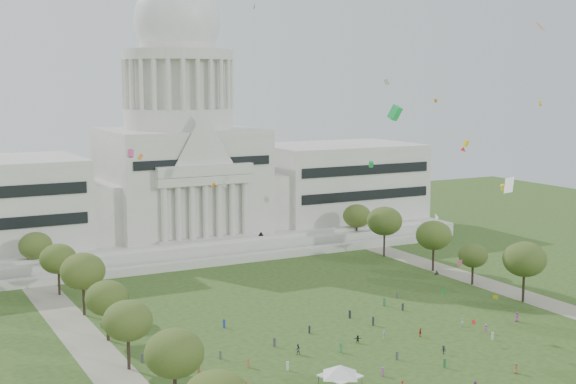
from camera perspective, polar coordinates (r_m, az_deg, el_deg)
The scene contains 27 objects.
ground at distance 145.76m, azimuth 8.45°, elevation -11.58°, with size 400.00×400.00×0.00m, color #2D491B.
capitol at distance 239.93m, azimuth -7.66°, elevation 1.60°, with size 160.00×64.50×91.30m.
path_left at distance 152.35m, azimuth -13.71°, elevation -10.85°, with size 8.00×160.00×0.04m, color gray.
path_right at distance 197.31m, azimuth 14.61°, elevation -6.55°, with size 8.00×160.00×0.04m, color gray.
row_tree_l_1 at distance 120.57m, azimuth -8.09°, elevation -11.29°, with size 8.86×8.86×12.59m.
row_tree_l_2 at distance 138.80m, azimuth -11.33°, elevation -8.96°, with size 8.42×8.42×11.97m.
row_tree_r_2 at distance 183.68m, azimuth 16.48°, elevation -4.60°, with size 9.55×9.55×13.58m.
row_tree_l_3 at distance 154.53m, azimuth -12.76°, elevation -7.37°, with size 8.12×8.12×11.55m.
row_tree_r_3 at distance 196.61m, azimuth 13.03°, elevation -4.43°, with size 7.01×7.01×9.98m.
row_tree_l_4 at distance 171.67m, azimuth -14.39°, elevation -5.48°, with size 9.29×9.29×13.21m.
row_tree_r_4 at distance 208.13m, azimuth 10.33°, elevation -3.05°, with size 9.19×9.19×13.06m.
row_tree_l_5 at distance 189.37m, azimuth -16.03°, elevation -4.59°, with size 8.33×8.33×11.85m.
row_tree_r_5 at distance 223.20m, azimuth 6.88°, elevation -2.07°, with size 9.82×9.82×13.96m.
row_tree_l_6 at distance 206.55m, azimuth -17.52°, elevation -3.66°, with size 8.19×8.19×11.64m.
row_tree_r_6 at distance 239.49m, azimuth 4.93°, elevation -1.70°, with size 8.42×8.42×11.97m.
event_tent at distance 129.56m, azimuth 3.73°, elevation -12.53°, with size 9.11×9.11×4.17m.
person_0 at distance 170.80m, azimuth 15.97°, elevation -8.51°, with size 1.00×0.65×2.04m, color #994C8C.
person_2 at distance 165.00m, azimuth 12.32°, elevation -9.04°, with size 0.80×0.49×1.64m, color silver.
person_3 at distance 148.39m, azimuth 11.00°, elevation -10.96°, with size 1.05×0.54×1.62m, color #26262B.
person_4 at distance 155.23m, azimuth 6.83°, elevation -10.00°, with size 0.98×0.53×1.67m, color silver.
person_5 at distance 152.10m, azimuth 4.98°, elevation -10.38°, with size 1.42×0.56×1.53m, color #26262B.
person_6 at distance 141.98m, azimuth 15.91°, elevation -11.95°, with size 0.91×0.59×1.85m, color olive.
person_8 at distance 145.55m, azimuth 0.70°, elevation -11.12°, with size 0.93×0.58×1.92m, color #4C4C51.
person_9 at distance 161.70m, azimuth 13.91°, elevation -9.42°, with size 1.17×0.60×1.80m, color #994C8C.
person_10 at distance 156.98m, azimuth 9.39°, elevation -9.83°, with size 1.01×0.55×1.73m, color #B21E1E.
distant_crowd at distance 149.82m, azimuth 1.06°, elevation -10.61°, with size 63.78×40.29×1.90m.
kite_swarm at distance 145.31m, azimuth 6.83°, elevation 2.13°, with size 83.90×98.83×65.14m.
Camera 1 is at (-81.88, -110.41, 48.49)m, focal length 50.00 mm.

